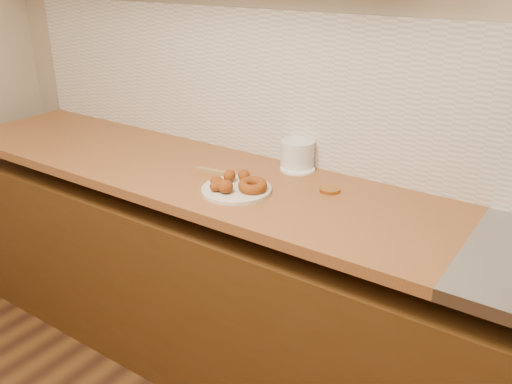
{
  "coord_description": "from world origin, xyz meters",
  "views": [
    {
      "loc": [
        0.79,
        0.15,
        1.68
      ],
      "look_at": [
        -0.19,
        1.58,
        0.93
      ],
      "focal_mm": 38.0,
      "sensor_mm": 36.0,
      "label": 1
    }
  ],
  "objects": [
    {
      "name": "tub_lid",
      "position": [
        -0.22,
        1.92,
        0.9
      ],
      "size": [
        0.15,
        0.15,
        0.01
      ],
      "primitive_type": "cylinder",
      "rotation": [
        0.0,
        0.0,
        0.08
      ],
      "color": "white",
      "rests_on": "butcher_block"
    },
    {
      "name": "brass_jar_lid",
      "position": [
        -0.01,
        1.79,
        0.91
      ],
      "size": [
        0.08,
        0.08,
        0.01
      ],
      "primitive_type": "cylinder",
      "rotation": [
        0.0,
        0.0,
        -0.05
      ],
      "color": "#B37932",
      "rests_on": "butcher_block"
    },
    {
      "name": "ring_donut",
      "position": [
        -0.23,
        1.62,
        0.93
      ],
      "size": [
        0.15,
        0.15,
        0.05
      ],
      "primitive_type": "torus",
      "rotation": [
        0.1,
        0.0,
        0.58
      ],
      "color": "brown",
      "rests_on": "donut_plate"
    },
    {
      "name": "donut_plate",
      "position": [
        -0.29,
        1.6,
        0.91
      ],
      "size": [
        0.25,
        0.25,
        0.01
      ],
      "primitive_type": "cylinder",
      "color": "beige",
      "rests_on": "butcher_block"
    },
    {
      "name": "wall_back",
      "position": [
        0.0,
        2.0,
        1.35
      ],
      "size": [
        4.0,
        0.02,
        2.7
      ],
      "primitive_type": "cube",
      "color": "tan",
      "rests_on": "ground"
    },
    {
      "name": "plastic_tub",
      "position": [
        -0.23,
        1.94,
        0.96
      ],
      "size": [
        0.16,
        0.16,
        0.11
      ],
      "primitive_type": "cylinder",
      "rotation": [
        0.0,
        0.0,
        0.16
      ],
      "color": "silver",
      "rests_on": "butcher_block"
    },
    {
      "name": "wooden_utensil",
      "position": [
        -0.45,
        1.7,
        0.91
      ],
      "size": [
        0.19,
        0.06,
        0.01
      ],
      "primitive_type": "cube",
      "rotation": [
        0.0,
        0.0,
        0.17
      ],
      "color": "olive",
      "rests_on": "butcher_block"
    },
    {
      "name": "backsplash",
      "position": [
        0.0,
        1.99,
        1.2
      ],
      "size": [
        3.6,
        0.02,
        0.6
      ],
      "primitive_type": "cube",
      "color": "beige",
      "rests_on": "wall_back"
    },
    {
      "name": "base_cabinet",
      "position": [
        0.0,
        1.69,
        0.39
      ],
      "size": [
        3.6,
        0.6,
        0.77
      ],
      "primitive_type": "cube",
      "color": "#4A2D12",
      "rests_on": "floor"
    },
    {
      "name": "butcher_block",
      "position": [
        -0.65,
        1.69,
        0.88
      ],
      "size": [
        2.3,
        0.62,
        0.04
      ],
      "primitive_type": "cube",
      "color": "#9C5B25",
      "rests_on": "base_cabinet"
    },
    {
      "name": "fried_dough_chunks",
      "position": [
        -0.33,
        1.59,
        0.94
      ],
      "size": [
        0.14,
        0.2,
        0.05
      ],
      "color": "brown",
      "rests_on": "donut_plate"
    }
  ]
}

